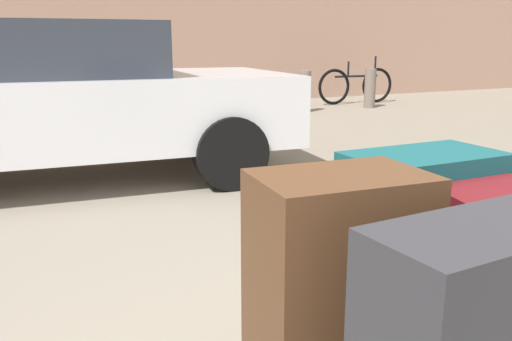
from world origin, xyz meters
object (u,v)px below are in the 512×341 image
(bollard_kerb_near, at_px, (238,94))
(bollard_kerb_far, at_px, (370,88))
(suitcase_maroon_rear_left, at_px, (509,291))
(bollard_kerb_mid, at_px, (305,91))
(bicycle_leaning, at_px, (356,85))
(suitcase_brown_rear_right, at_px, (337,299))
(parked_car, at_px, (43,98))
(suitcase_teal_front_right, at_px, (417,255))

(bollard_kerb_near, distance_m, bollard_kerb_far, 2.78)
(suitcase_maroon_rear_left, bearing_deg, bollard_kerb_mid, 76.36)
(suitcase_maroon_rear_left, bearing_deg, bollard_kerb_far, 68.18)
(bicycle_leaning, bearing_deg, suitcase_brown_rear_right, -126.25)
(bollard_kerb_far, bearing_deg, suitcase_brown_rear_right, -127.91)
(suitcase_maroon_rear_left, xyz_separation_m, suitcase_brown_rear_right, (-0.46, 0.11, 0.03))
(suitcase_brown_rear_right, xyz_separation_m, bicycle_leaning, (5.91, 8.05, -0.28))
(suitcase_brown_rear_right, xyz_separation_m, bollard_kerb_near, (2.94, 7.35, -0.28))
(parked_car, bearing_deg, bicycle_leaning, 32.12)
(suitcase_maroon_rear_left, distance_m, bollard_kerb_near, 7.87)
(bollard_kerb_mid, bearing_deg, bicycle_leaning, 23.21)
(bollard_kerb_mid, distance_m, bollard_kerb_far, 1.46)
(bollard_kerb_mid, bearing_deg, bollard_kerb_near, 180.00)
(suitcase_brown_rear_right, bearing_deg, suitcase_maroon_rear_left, -8.82)
(bicycle_leaning, distance_m, bollard_kerb_near, 3.05)
(bollard_kerb_near, bearing_deg, suitcase_teal_front_right, -109.62)
(bicycle_leaning, height_order, bollard_kerb_far, bicycle_leaning)
(bollard_kerb_near, bearing_deg, bollard_kerb_far, 0.00)
(bollard_kerb_far, bearing_deg, bollard_kerb_mid, 180.00)
(suitcase_maroon_rear_left, distance_m, bicycle_leaning, 9.82)
(suitcase_brown_rear_right, distance_m, bollard_kerb_far, 9.32)
(parked_car, bearing_deg, suitcase_brown_rear_right, -84.90)
(suitcase_maroon_rear_left, distance_m, suitcase_brown_rear_right, 0.48)
(suitcase_brown_rear_right, xyz_separation_m, parked_car, (-0.37, 4.12, 0.11))
(bollard_kerb_near, bearing_deg, bicycle_leaning, 13.34)
(parked_car, height_order, bollard_kerb_far, parked_car)
(suitcase_maroon_rear_left, bearing_deg, parked_car, 114.50)
(suitcase_brown_rear_right, bearing_deg, bicycle_leaning, 58.21)
(suitcase_maroon_rear_left, relative_size, bollard_kerb_mid, 0.75)
(suitcase_maroon_rear_left, relative_size, suitcase_brown_rear_right, 0.90)
(parked_car, height_order, bicycle_leaning, parked_car)
(suitcase_maroon_rear_left, distance_m, suitcase_teal_front_right, 0.26)
(suitcase_teal_front_right, distance_m, suitcase_brown_rear_right, 0.39)
(suitcase_teal_front_right, bearing_deg, suitcase_brown_rear_right, -159.94)
(bicycle_leaning, xyz_separation_m, bollard_kerb_far, (-0.18, -0.70, 0.00))
(bollard_kerb_mid, bearing_deg, suitcase_brown_rear_right, -120.13)
(suitcase_maroon_rear_left, xyz_separation_m, bollard_kerb_near, (2.48, 7.46, -0.25))
(suitcase_maroon_rear_left, height_order, suitcase_brown_rear_right, suitcase_brown_rear_right)
(parked_car, bearing_deg, bollard_kerb_mid, 34.92)
(bicycle_leaning, height_order, bollard_kerb_near, bicycle_leaning)
(suitcase_brown_rear_right, relative_size, bicycle_leaning, 0.35)
(suitcase_maroon_rear_left, height_order, bicycle_leaning, bicycle_leaning)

